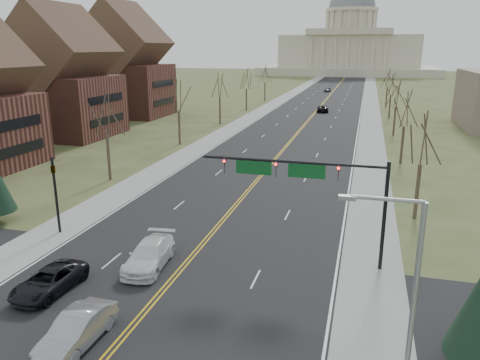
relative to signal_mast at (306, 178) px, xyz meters
The scene contains 28 objects.
road 96.96m from the signal_mast, 94.41° to the left, with size 20.00×380.00×0.01m, color black.
cross_road 12.03m from the signal_mast, 134.80° to the right, with size 120.00×14.00×0.01m, color black.
sidewalk_left 98.61m from the signal_mast, 101.39° to the left, with size 4.00×380.00×0.03m, color gray.
sidewalk_right 96.78m from the signal_mast, 87.30° to the left, with size 4.00×380.00×0.03m, color gray.
center_line 96.96m from the signal_mast, 94.41° to the left, with size 0.42×380.00×0.01m, color gold.
edge_line_left 98.20m from the signal_mast, 100.13° to the left, with size 0.15×380.00×0.01m, color silver.
edge_line_right 96.70m from the signal_mast, 88.60° to the left, with size 0.15×380.00×0.01m, color silver.
capitol 236.68m from the signal_mast, 91.80° to the left, with size 90.00×60.00×50.00m.
signal_mast is the anchor object (origin of this frame).
signal_left 19.06m from the signal_mast, behind, with size 0.32×0.36×6.00m.
street_light 14.51m from the signal_mast, 68.59° to the right, with size 2.90×0.25×9.07m.
tree_r_0 13.26m from the signal_mast, 52.51° to the left, with size 3.74×3.74×8.50m.
tree_l_0 27.17m from the signal_mast, 147.71° to the left, with size 3.96×3.96×9.00m.
tree_r_1 31.56m from the signal_mast, 75.21° to the left, with size 3.74×3.74×8.50m.
tree_l_1 41.45m from the signal_mast, 123.63° to the left, with size 3.96×3.96×9.00m.
tree_r_2 51.15m from the signal_mast, 80.94° to the left, with size 3.74×3.74×8.50m.
tree_l_2 59.15m from the signal_mast, 112.83° to the left, with size 3.96×3.96×9.00m.
tree_r_3 70.96m from the signal_mast, 83.48° to the left, with size 3.74×3.74×8.50m.
tree_l_3 77.96m from the signal_mast, 107.12° to the left, with size 3.96×3.96×9.00m.
tree_r_4 90.86m from the signal_mast, 84.91° to the left, with size 3.74×3.74×8.50m.
tree_l_4 97.25m from the signal_mast, 103.65° to the left, with size 3.96×3.96×9.00m.
bldg_left_mid 56.81m from the signal_mast, 139.96° to the left, with size 15.10×14.28×20.75m.
bldg_left_far 75.76m from the signal_mast, 126.91° to the left, with size 17.10×14.28×23.25m.
car_sb_inner_lead 16.09m from the signal_mast, 127.07° to the right, with size 1.71×4.90×1.61m, color #919399.
car_sb_outer_lead 16.80m from the signal_mast, 149.41° to the right, with size 2.34×5.07×1.41m, color black.
car_sb_inner_second 11.36m from the signal_mast, 159.47° to the right, with size 2.29×5.64×1.64m, color silver.
car_far_nb 77.52m from the signal_mast, 94.39° to the left, with size 2.48×5.37×1.49m, color black.
car_far_sb 127.24m from the signal_mast, 94.09° to the left, with size 1.68×4.16×1.42m, color #575960.
Camera 1 is at (10.90, -15.65, 13.90)m, focal length 35.00 mm.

